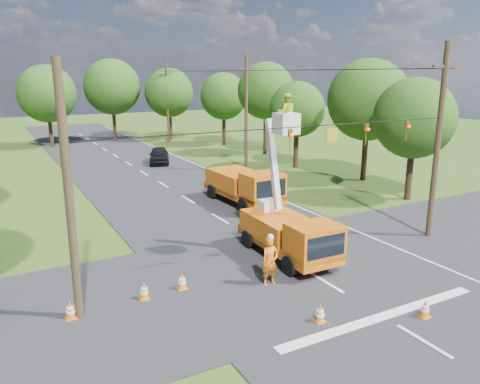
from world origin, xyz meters
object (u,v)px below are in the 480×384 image
pole_right_mid (246,113)px  tree_far_b (112,87)px  traffic_cone_1 (425,308)px  traffic_cone_4 (182,281)px  ground_worker (270,261)px  tree_right_b (368,100)px  pole_right_near (438,141)px  second_truck (245,185)px  tree_right_a (414,118)px  traffic_cone_5 (144,291)px  traffic_cone_6 (70,310)px  tree_right_e (224,96)px  traffic_cone_2 (259,222)px  tree_far_a (47,94)px  traffic_cone_3 (245,203)px  traffic_cone_7 (238,180)px  distant_car (159,155)px  tree_right_d (266,91)px  pole_left (69,196)px  bucket_truck (289,226)px  tree_right_c (297,109)px  tree_far_c (169,93)px  pole_right_far (167,101)px

pole_right_mid → tree_far_b: tree_far_b is taller
traffic_cone_1 → traffic_cone_4: same height
ground_worker → traffic_cone_4: (-3.34, 1.31, -0.67)m
tree_right_b → tree_far_b: tree_far_b is taller
ground_worker → pole_right_near: (10.61, 0.99, 4.08)m
second_truck → tree_right_a: tree_right_a is taller
tree_right_b → tree_right_a: bearing=-104.0°
traffic_cone_5 → tree_right_b: (22.06, 11.79, 6.08)m
traffic_cone_6 → tree_right_a: bearing=14.4°
traffic_cone_4 → tree_right_e: tree_right_e is taller
traffic_cone_2 → tree_far_a: bearing=99.4°
tree_far_a → second_truck: bearing=-76.4°
traffic_cone_3 → tree_far_a: 35.04m
traffic_cone_7 → tree_right_b: 11.98m
traffic_cone_4 → distant_car: bearing=72.8°
traffic_cone_1 → traffic_cone_5: size_ratio=1.00×
ground_worker → tree_right_d: (16.91, 27.99, 5.65)m
traffic_cone_1 → traffic_cone_4: bearing=137.3°
pole_right_mid → tree_right_b: pole_right_mid is taller
traffic_cone_3 → tree_right_a: 12.69m
traffic_cone_2 → pole_left: bearing=-153.1°
bucket_truck → pole_right_near: (8.32, -1.04, 3.50)m
traffic_cone_1 → tree_far_a: bearing=97.3°
second_truck → pole_left: bearing=-143.2°
distant_car → tree_right_c: tree_right_c is taller
tree_right_d → tree_right_c: bearing=-101.3°
tree_right_d → tree_far_a: tree_right_d is taller
traffic_cone_4 → traffic_cone_7: size_ratio=1.00×
traffic_cone_1 → pole_right_near: 10.45m
tree_right_c → traffic_cone_4: bearing=-135.0°
distant_car → traffic_cone_3: size_ratio=6.50×
traffic_cone_5 → tree_right_a: bearing=15.7°
traffic_cone_2 → pole_right_mid: (7.29, 14.56, 4.75)m
ground_worker → pole_right_mid: (10.61, 20.99, 4.08)m
traffic_cone_6 → tree_far_b: 47.23m
traffic_cone_4 → tree_far_c: tree_far_c is taller
traffic_cone_1 → tree_far_c: tree_far_c is taller
bucket_truck → pole_right_near: 9.09m
distant_car → pole_right_far: pole_right_far is taller
traffic_cone_2 → tree_right_b: size_ratio=0.07×
tree_far_b → pole_right_far: bearing=-42.3°
tree_far_c → pole_left: bearing=-114.3°
pole_right_mid → tree_right_e: (5.30, 15.00, 0.70)m
distant_car → pole_right_mid: pole_right_mid is taller
pole_left → tree_far_b: tree_far_b is taller
tree_right_c → pole_right_mid: bearing=168.0°
traffic_cone_2 → tree_far_c: tree_far_c is taller
ground_worker → second_truck: bearing=65.4°
tree_far_a → traffic_cone_5: bearing=-92.8°
distant_car → tree_right_d: size_ratio=0.48×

